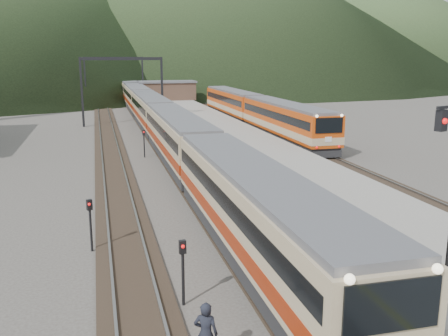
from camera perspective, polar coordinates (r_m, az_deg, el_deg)
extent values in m
cube|color=black|center=(46.46, -6.77, 2.63)|extent=(2.60, 200.00, 0.12)
cube|color=slate|center=(46.36, -7.66, 2.71)|extent=(0.10, 200.00, 0.14)
cube|color=slate|center=(46.54, -5.90, 2.79)|extent=(0.10, 200.00, 0.14)
cube|color=black|center=(46.09, -12.95, 2.31)|extent=(2.60, 200.00, 0.12)
cube|color=slate|center=(46.06, -13.85, 2.39)|extent=(0.10, 200.00, 0.14)
cube|color=slate|center=(46.09, -12.06, 2.48)|extent=(0.10, 200.00, 0.14)
cube|color=black|center=(49.27, 6.62, 3.20)|extent=(2.60, 200.00, 0.12)
cube|color=slate|center=(49.00, 5.83, 3.29)|extent=(0.10, 200.00, 0.14)
cube|color=slate|center=(49.51, 7.40, 3.35)|extent=(0.10, 200.00, 0.14)
cube|color=gray|center=(45.52, 0.56, 3.07)|extent=(8.00, 100.00, 1.00)
cube|color=black|center=(60.54, -15.94, 8.31)|extent=(0.25, 0.25, 8.00)
cube|color=black|center=(61.01, -7.09, 8.73)|extent=(0.25, 0.25, 8.00)
cube|color=black|center=(60.46, -11.66, 12.14)|extent=(9.30, 0.22, 0.35)
cube|color=black|center=(85.49, -15.57, 9.47)|extent=(0.25, 0.25, 8.00)
cube|color=black|center=(85.82, -9.27, 9.77)|extent=(0.25, 0.25, 8.00)
cube|color=black|center=(85.43, -12.53, 12.18)|extent=(9.30, 0.22, 0.35)
cube|color=#50382B|center=(84.36, -6.50, 8.72)|extent=(9.00, 4.00, 2.80)
cube|color=slate|center=(84.27, -6.53, 9.77)|extent=(9.40, 4.40, 0.30)
cone|color=#2F4123|center=(245.18, 14.54, 16.23)|extent=(160.00, 160.00, 50.00)
cube|color=tan|center=(20.05, 3.61, -5.14)|extent=(2.83, 19.06, 3.46)
cube|color=tan|center=(38.66, -5.32, 3.49)|extent=(2.83, 19.06, 3.46)
cube|color=tan|center=(57.90, -8.41, 6.45)|extent=(2.83, 19.06, 3.46)
cube|color=tan|center=(77.30, -9.97, 7.93)|extent=(2.83, 19.06, 3.46)
cube|color=tan|center=(96.76, -10.90, 8.81)|extent=(2.83, 19.06, 3.46)
cube|color=#BA3F0D|center=(48.28, 7.00, 5.23)|extent=(2.77, 18.61, 3.38)
cube|color=#BA3F0D|center=(66.33, 0.99, 7.33)|extent=(2.77, 18.61, 3.38)
cube|color=black|center=(12.63, 23.60, 5.00)|extent=(0.30, 0.25, 0.50)
cylinder|color=black|center=(16.81, -4.70, -12.30)|extent=(0.10, 0.10, 2.00)
cube|color=black|center=(16.39, -4.76, -8.97)|extent=(0.23, 0.18, 0.45)
cylinder|color=black|center=(41.10, -9.11, 2.58)|extent=(0.10, 0.10, 2.00)
cube|color=black|center=(40.93, -9.16, 4.02)|extent=(0.22, 0.16, 0.45)
cylinder|color=black|center=(21.83, -14.98, -6.72)|extent=(0.10, 0.10, 2.00)
cube|color=black|center=(21.51, -15.13, -4.08)|extent=(0.26, 0.23, 0.45)
imported|color=black|center=(13.91, -2.09, -18.42)|extent=(0.78, 0.66, 1.80)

